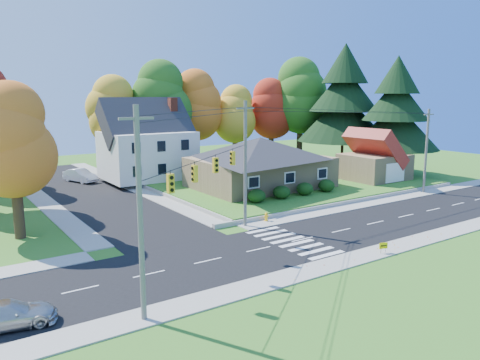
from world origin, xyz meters
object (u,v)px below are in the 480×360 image
at_px(silver_sedan, 7,315).
at_px(white_car, 80,176).
at_px(ranch_house, 260,161).
at_px(fire_hydrant, 266,217).

xyz_separation_m(silver_sedan, white_car, (12.98, 34.81, 0.17)).
xyz_separation_m(ranch_house, white_car, (-14.93, 16.39, -2.45)).
distance_m(silver_sedan, fire_hydrant, 22.10).
relative_size(ranch_house, silver_sedan, 3.40).
xyz_separation_m(silver_sedan, fire_hydrant, (20.67, 7.80, -0.26)).
relative_size(ranch_house, fire_hydrant, 18.41).
relative_size(ranch_house, white_car, 3.03).
bearing_deg(silver_sedan, fire_hydrant, -59.14).
relative_size(white_car, fire_hydrant, 6.07).
distance_m(ranch_house, white_car, 22.31).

